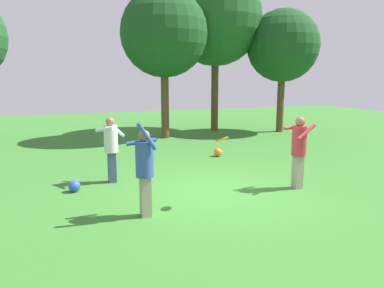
{
  "coord_description": "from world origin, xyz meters",
  "views": [
    {
      "loc": [
        -3.43,
        -7.28,
        2.62
      ],
      "look_at": [
        -0.45,
        0.6,
        1.05
      ],
      "focal_mm": 34.02,
      "sensor_mm": 36.0,
      "label": 1
    }
  ],
  "objects_px": {
    "frisbee": "(222,139)",
    "tree_right": "(216,19)",
    "person_thrower": "(145,165)",
    "ball_blue": "(74,186)",
    "ball_red": "(301,155)",
    "tree_center": "(164,34)",
    "ball_orange": "(218,152)",
    "tree_far_right": "(283,46)",
    "person_catcher": "(299,146)",
    "person_bystander": "(111,144)"
  },
  "relations": [
    {
      "from": "frisbee",
      "to": "ball_red",
      "type": "bearing_deg",
      "value": 35.36
    },
    {
      "from": "ball_red",
      "to": "tree_center",
      "type": "distance_m",
      "value": 7.5
    },
    {
      "from": "person_thrower",
      "to": "ball_blue",
      "type": "bearing_deg",
      "value": 119.11
    },
    {
      "from": "ball_orange",
      "to": "ball_red",
      "type": "bearing_deg",
      "value": -25.27
    },
    {
      "from": "person_bystander",
      "to": "tree_center",
      "type": "relative_size",
      "value": 0.27
    },
    {
      "from": "person_catcher",
      "to": "person_thrower",
      "type": "bearing_deg",
      "value": -3.92
    },
    {
      "from": "person_thrower",
      "to": "tree_far_right",
      "type": "height_order",
      "value": "tree_far_right"
    },
    {
      "from": "ball_blue",
      "to": "ball_orange",
      "type": "height_order",
      "value": "ball_orange"
    },
    {
      "from": "person_bystander",
      "to": "tree_far_right",
      "type": "height_order",
      "value": "tree_far_right"
    },
    {
      "from": "person_catcher",
      "to": "ball_red",
      "type": "bearing_deg",
      "value": -139.73
    },
    {
      "from": "person_thrower",
      "to": "ball_orange",
      "type": "bearing_deg",
      "value": 49.48
    },
    {
      "from": "ball_orange",
      "to": "tree_right",
      "type": "relative_size",
      "value": 0.04
    },
    {
      "from": "tree_center",
      "to": "person_catcher",
      "type": "bearing_deg",
      "value": -83.85
    },
    {
      "from": "person_thrower",
      "to": "ball_blue",
      "type": "height_order",
      "value": "person_thrower"
    },
    {
      "from": "ball_orange",
      "to": "tree_right",
      "type": "height_order",
      "value": "tree_right"
    },
    {
      "from": "ball_red",
      "to": "person_thrower",
      "type": "bearing_deg",
      "value": -152.26
    },
    {
      "from": "ball_blue",
      "to": "tree_right",
      "type": "bearing_deg",
      "value": 47.82
    },
    {
      "from": "person_catcher",
      "to": "ball_blue",
      "type": "relative_size",
      "value": 6.25
    },
    {
      "from": "frisbee",
      "to": "tree_right",
      "type": "height_order",
      "value": "tree_right"
    },
    {
      "from": "person_bystander",
      "to": "tree_right",
      "type": "bearing_deg",
      "value": 103.39
    },
    {
      "from": "tree_right",
      "to": "tree_far_right",
      "type": "height_order",
      "value": "tree_right"
    },
    {
      "from": "person_bystander",
      "to": "ball_blue",
      "type": "relative_size",
      "value": 6.01
    },
    {
      "from": "ball_red",
      "to": "ball_orange",
      "type": "relative_size",
      "value": 0.7
    },
    {
      "from": "frisbee",
      "to": "ball_orange",
      "type": "bearing_deg",
      "value": 66.0
    },
    {
      "from": "frisbee",
      "to": "tree_far_right",
      "type": "bearing_deg",
      "value": 49.74
    },
    {
      "from": "person_bystander",
      "to": "tree_far_right",
      "type": "relative_size",
      "value": 0.29
    },
    {
      "from": "tree_center",
      "to": "tree_far_right",
      "type": "distance_m",
      "value": 5.69
    },
    {
      "from": "person_catcher",
      "to": "tree_right",
      "type": "distance_m",
      "value": 10.41
    },
    {
      "from": "tree_center",
      "to": "person_thrower",
      "type": "bearing_deg",
      "value": -108.98
    },
    {
      "from": "tree_center",
      "to": "person_bystander",
      "type": "bearing_deg",
      "value": -117.95
    },
    {
      "from": "ball_orange",
      "to": "tree_far_right",
      "type": "bearing_deg",
      "value": 38.17
    },
    {
      "from": "person_bystander",
      "to": "tree_far_right",
      "type": "bearing_deg",
      "value": 86.53
    },
    {
      "from": "person_catcher",
      "to": "frisbee",
      "type": "height_order",
      "value": "person_catcher"
    },
    {
      "from": "ball_orange",
      "to": "tree_far_right",
      "type": "xyz_separation_m",
      "value": [
        5.11,
        4.02,
        3.86
      ]
    },
    {
      "from": "person_thrower",
      "to": "ball_orange",
      "type": "distance_m",
      "value": 5.59
    },
    {
      "from": "ball_orange",
      "to": "tree_right",
      "type": "bearing_deg",
      "value": 66.99
    },
    {
      "from": "ball_blue",
      "to": "tree_center",
      "type": "xyz_separation_m",
      "value": [
        4.12,
        6.48,
        4.22
      ]
    },
    {
      "from": "person_bystander",
      "to": "ball_red",
      "type": "height_order",
      "value": "person_bystander"
    },
    {
      "from": "person_thrower",
      "to": "person_catcher",
      "type": "distance_m",
      "value": 3.82
    },
    {
      "from": "tree_center",
      "to": "tree_right",
      "type": "height_order",
      "value": "tree_right"
    },
    {
      "from": "person_bystander",
      "to": "person_catcher",
      "type": "bearing_deg",
      "value": 26.32
    },
    {
      "from": "ball_red",
      "to": "tree_far_right",
      "type": "distance_m",
      "value": 7.01
    },
    {
      "from": "ball_red",
      "to": "tree_far_right",
      "type": "height_order",
      "value": "tree_far_right"
    },
    {
      "from": "ball_red",
      "to": "tree_center",
      "type": "height_order",
      "value": "tree_center"
    },
    {
      "from": "frisbee",
      "to": "tree_right",
      "type": "relative_size",
      "value": 0.05
    },
    {
      "from": "tree_center",
      "to": "ball_blue",
      "type": "bearing_deg",
      "value": -122.43
    },
    {
      "from": "person_catcher",
      "to": "person_bystander",
      "type": "distance_m",
      "value": 4.54
    },
    {
      "from": "person_thrower",
      "to": "ball_orange",
      "type": "relative_size",
      "value": 6.64
    },
    {
      "from": "tree_right",
      "to": "tree_center",
      "type": "bearing_deg",
      "value": -156.64
    },
    {
      "from": "tree_center",
      "to": "ball_orange",
      "type": "bearing_deg",
      "value": -82.39
    }
  ]
}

